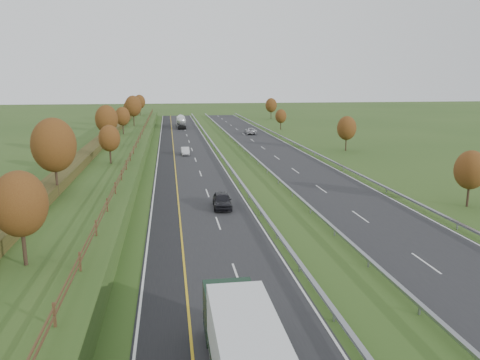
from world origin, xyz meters
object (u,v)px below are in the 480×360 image
at_px(car_silver_mid, 185,151).
at_px(car_small_far, 181,122).
at_px(car_dark_near, 222,200).
at_px(road_tanker, 181,121).
at_px(car_oncoming, 251,131).

height_order(car_silver_mid, car_small_far, car_small_far).
distance_m(car_dark_near, car_small_far, 93.96).
xyz_separation_m(road_tanker, car_small_far, (0.13, 8.74, -1.09)).
distance_m(road_tanker, car_oncoming, 24.67).
bearing_deg(car_dark_near, road_tanker, 94.14).
relative_size(road_tanker, car_small_far, 2.23).
distance_m(car_silver_mid, car_oncoming, 35.10).
relative_size(car_dark_near, car_oncoming, 0.85).
xyz_separation_m(road_tanker, car_silver_mid, (-0.71, -48.82, -1.16)).
height_order(road_tanker, car_silver_mid, road_tanker).
bearing_deg(car_silver_mid, car_dark_near, -86.83).
relative_size(road_tanker, car_dark_near, 2.40).
height_order(road_tanker, car_small_far, road_tanker).
bearing_deg(car_small_far, car_silver_mid, -86.07).
relative_size(car_silver_mid, car_oncoming, 0.73).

